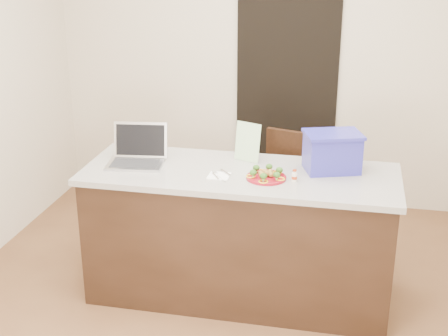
% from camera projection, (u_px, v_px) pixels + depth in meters
% --- Properties ---
extents(ground, '(4.00, 4.00, 0.00)m').
position_uv_depth(ground, '(232.00, 313.00, 4.16)').
color(ground, brown).
rests_on(ground, ground).
extents(room_shell, '(4.00, 4.00, 4.00)m').
position_uv_depth(room_shell, '(233.00, 73.00, 3.59)').
color(room_shell, white).
rests_on(room_shell, ground).
extents(doorway, '(0.90, 0.02, 2.00)m').
position_uv_depth(doorway, '(286.00, 97.00, 5.60)').
color(doorway, black).
rests_on(doorway, ground).
extents(island, '(2.06, 0.76, 0.92)m').
position_uv_depth(island, '(239.00, 234.00, 4.23)').
color(island, black).
rests_on(island, ground).
extents(plate, '(0.25, 0.25, 0.02)m').
position_uv_depth(plate, '(266.00, 177.00, 3.94)').
color(plate, maroon).
rests_on(plate, island).
extents(meatballs, '(0.10, 0.09, 0.04)m').
position_uv_depth(meatballs, '(266.00, 173.00, 3.94)').
color(meatballs, olive).
rests_on(meatballs, plate).
extents(broccoli, '(0.20, 0.22, 0.04)m').
position_uv_depth(broccoli, '(266.00, 171.00, 3.93)').
color(broccoli, '#1F4512').
rests_on(broccoli, plate).
extents(pepper_rings, '(0.25, 0.24, 0.01)m').
position_uv_depth(pepper_rings, '(266.00, 176.00, 3.94)').
color(pepper_rings, gold).
rests_on(pepper_rings, plate).
extents(napkin, '(0.14, 0.14, 0.01)m').
position_uv_depth(napkin, '(219.00, 176.00, 3.98)').
color(napkin, white).
rests_on(napkin, island).
extents(fork, '(0.07, 0.14, 0.00)m').
position_uv_depth(fork, '(216.00, 174.00, 3.99)').
color(fork, silver).
rests_on(fork, napkin).
extents(knife, '(0.09, 0.20, 0.01)m').
position_uv_depth(knife, '(223.00, 176.00, 3.96)').
color(knife, white).
rests_on(knife, napkin).
extents(yogurt_bottle, '(0.04, 0.04, 0.08)m').
position_uv_depth(yogurt_bottle, '(294.00, 176.00, 3.90)').
color(yogurt_bottle, silver).
rests_on(yogurt_bottle, island).
extents(laptop, '(0.40, 0.33, 0.26)m').
position_uv_depth(laptop, '(138.00, 153.00, 4.20)').
color(laptop, '#B1B2B6').
rests_on(laptop, island).
extents(leaflet, '(0.19, 0.10, 0.26)m').
position_uv_depth(leaflet, '(248.00, 142.00, 4.21)').
color(leaflet, white).
rests_on(leaflet, island).
extents(blue_box, '(0.42, 0.36, 0.26)m').
position_uv_depth(blue_box, '(332.00, 152.00, 4.03)').
color(blue_box, '#2A2892').
rests_on(blue_box, island).
extents(chair, '(0.53, 0.54, 0.98)m').
position_uv_depth(chair, '(290.00, 189.00, 4.74)').
color(chair, black).
rests_on(chair, ground).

